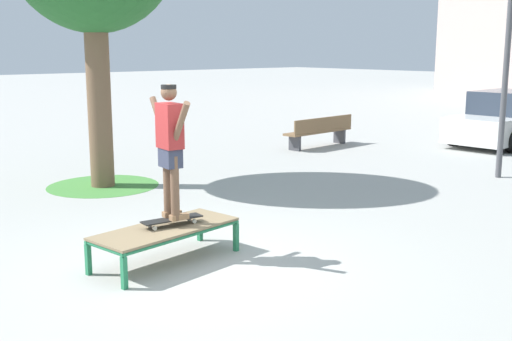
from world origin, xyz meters
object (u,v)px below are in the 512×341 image
(skater, at_px, (170,142))
(park_bench, at_px, (320,131))
(skate_box, at_px, (166,231))
(car_white, at_px, (507,120))
(skateboard, at_px, (172,220))

(skater, height_order, park_bench, skater)
(skate_box, relative_size, car_white, 0.46)
(skateboard, xyz_separation_m, car_white, (-2.31, 12.71, 0.15))
(skater, relative_size, park_bench, 0.70)
(skate_box, distance_m, skater, 1.12)
(skateboard, distance_m, car_white, 12.92)
(skate_box, relative_size, park_bench, 0.82)
(skateboard, bearing_deg, car_white, 100.28)
(skateboard, relative_size, skater, 0.48)
(skate_box, bearing_deg, skater, 97.80)
(skate_box, height_order, car_white, car_white)
(skateboard, distance_m, skater, 0.99)
(skate_box, xyz_separation_m, skater, (-0.02, 0.11, 1.12))
(skate_box, xyz_separation_m, park_bench, (-5.38, 8.41, 0.03))
(car_white, bearing_deg, skater, -79.71)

